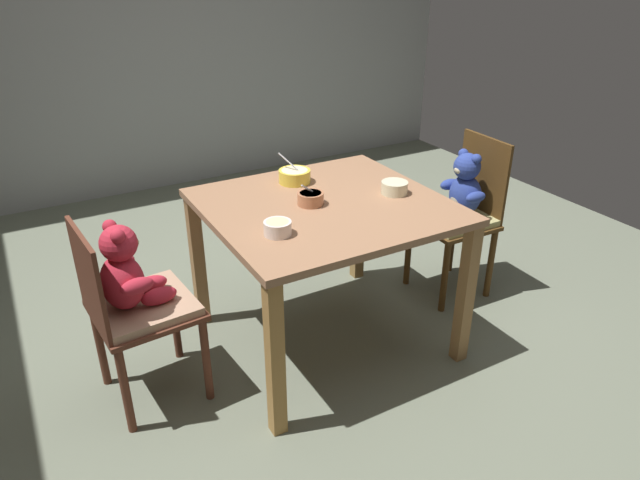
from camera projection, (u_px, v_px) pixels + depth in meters
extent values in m
cube|color=slate|center=(325.00, 341.00, 3.00)|extent=(5.20, 5.20, 0.04)
cube|color=gray|center=(156.00, 7.00, 4.35)|extent=(5.20, 0.08, 2.80)
cube|color=#95694A|center=(325.00, 207.00, 2.66)|extent=(1.06, 1.01, 0.03)
cube|color=#A0723C|center=(275.00, 361.00, 2.26)|extent=(0.06, 0.06, 0.72)
cube|color=olive|center=(466.00, 295.00, 2.69)|extent=(0.06, 0.06, 0.72)
cube|color=#986B41|center=(198.00, 262.00, 2.97)|extent=(0.06, 0.06, 0.72)
cube|color=olive|center=(358.00, 222.00, 3.41)|extent=(0.06, 0.06, 0.72)
cube|color=#582D1E|center=(145.00, 310.00, 2.45)|extent=(0.44, 0.45, 0.02)
cube|color=#582D1E|center=(89.00, 280.00, 2.25)|extent=(0.05, 0.39, 0.41)
cylinder|color=#582D1E|center=(206.00, 359.00, 2.50)|extent=(0.04, 0.04, 0.42)
cylinder|color=#582D1E|center=(175.00, 320.00, 2.77)|extent=(0.04, 0.04, 0.42)
cylinder|color=#582D1E|center=(125.00, 391.00, 2.33)|extent=(0.04, 0.04, 0.42)
cylinder|color=#582D1E|center=(100.00, 345.00, 2.59)|extent=(0.04, 0.04, 0.42)
cube|color=tan|center=(145.00, 304.00, 2.43)|extent=(0.41, 0.42, 0.04)
ellipsoid|color=#B92637|center=(123.00, 282.00, 2.34)|extent=(0.19, 0.22, 0.23)
ellipsoid|color=#C9B688|center=(137.00, 280.00, 2.37)|extent=(0.07, 0.12, 0.14)
sphere|color=#B92637|center=(118.00, 243.00, 2.27)|extent=(0.15, 0.15, 0.15)
ellipsoid|color=#C9B688|center=(132.00, 242.00, 2.30)|extent=(0.06, 0.06, 0.04)
sphere|color=#B92637|center=(118.00, 236.00, 2.20)|extent=(0.06, 0.06, 0.06)
sphere|color=#B92637|center=(110.00, 226.00, 2.27)|extent=(0.06, 0.06, 0.06)
ellipsoid|color=#B92637|center=(137.00, 286.00, 2.25)|extent=(0.14, 0.08, 0.06)
ellipsoid|color=#B92637|center=(119.00, 263.00, 2.42)|extent=(0.14, 0.08, 0.06)
ellipsoid|color=#B92637|center=(159.00, 296.00, 2.39)|extent=(0.16, 0.08, 0.07)
ellipsoid|color=#B92637|center=(150.00, 284.00, 2.48)|extent=(0.16, 0.08, 0.07)
cube|color=#4D3215|center=(453.00, 223.00, 3.23)|extent=(0.40, 0.40, 0.02)
cube|color=#4D3215|center=(483.00, 177.00, 3.20)|extent=(0.03, 0.36, 0.45)
cylinder|color=#4D3215|center=(408.00, 252.00, 3.39)|extent=(0.04, 0.04, 0.42)
cylinder|color=#4D3215|center=(445.00, 277.00, 3.13)|extent=(0.04, 0.04, 0.42)
cylinder|color=#4D3215|center=(452.00, 240.00, 3.53)|extent=(0.04, 0.04, 0.42)
cylinder|color=#4D3215|center=(491.00, 263.00, 3.27)|extent=(0.04, 0.04, 0.42)
cube|color=tan|center=(453.00, 218.00, 3.22)|extent=(0.36, 0.37, 0.04)
ellipsoid|color=#2C3F90|center=(465.00, 195.00, 3.19)|extent=(0.17, 0.19, 0.22)
ellipsoid|color=beige|center=(457.00, 198.00, 3.17)|extent=(0.06, 0.11, 0.13)
sphere|color=#2C3F90|center=(467.00, 166.00, 3.11)|extent=(0.15, 0.15, 0.15)
ellipsoid|color=beige|center=(459.00, 170.00, 3.09)|extent=(0.05, 0.06, 0.04)
sphere|color=#2C3F90|center=(463.00, 154.00, 3.13)|extent=(0.06, 0.06, 0.06)
sphere|color=#2C3F90|center=(476.00, 159.00, 3.05)|extent=(0.06, 0.06, 0.06)
ellipsoid|color=#2C3F90|center=(450.00, 184.00, 3.25)|extent=(0.13, 0.06, 0.06)
ellipsoid|color=#2C3F90|center=(476.00, 197.00, 3.08)|extent=(0.13, 0.06, 0.06)
ellipsoid|color=#2C3F90|center=(441.00, 208.00, 3.21)|extent=(0.14, 0.07, 0.07)
ellipsoid|color=#2C3F90|center=(454.00, 215.00, 3.13)|extent=(0.14, 0.07, 0.07)
cylinder|color=silver|center=(278.00, 228.00, 2.35)|extent=(0.11, 0.11, 0.06)
cylinder|color=silver|center=(278.00, 233.00, 2.36)|extent=(0.06, 0.06, 0.01)
cylinder|color=beige|center=(277.00, 223.00, 2.34)|extent=(0.09, 0.09, 0.01)
cylinder|color=yellow|center=(295.00, 176.00, 2.88)|extent=(0.16, 0.16, 0.06)
cylinder|color=yellow|center=(295.00, 181.00, 2.89)|extent=(0.09, 0.09, 0.01)
cylinder|color=beige|center=(295.00, 171.00, 2.87)|extent=(0.13, 0.13, 0.01)
cylinder|color=#BCBCC1|center=(288.00, 162.00, 2.86)|extent=(0.07, 0.09, 0.08)
ellipsoid|color=#BCBCC1|center=(297.00, 172.00, 2.87)|extent=(0.04, 0.04, 0.01)
cylinder|color=#B8724E|center=(311.00, 198.00, 2.63)|extent=(0.12, 0.12, 0.06)
cylinder|color=#B8724E|center=(311.00, 203.00, 2.64)|extent=(0.07, 0.07, 0.01)
cylinder|color=beige|center=(311.00, 194.00, 2.62)|extent=(0.10, 0.10, 0.01)
cylinder|color=#BCBCC1|center=(307.00, 188.00, 2.59)|extent=(0.08, 0.04, 0.06)
ellipsoid|color=#BCBCC1|center=(312.00, 194.00, 2.63)|extent=(0.04, 0.03, 0.01)
cylinder|color=beige|center=(394.00, 188.00, 2.75)|extent=(0.13, 0.13, 0.06)
cylinder|color=beige|center=(394.00, 192.00, 2.76)|extent=(0.07, 0.07, 0.01)
cylinder|color=beige|center=(395.00, 183.00, 2.74)|extent=(0.10, 0.10, 0.01)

